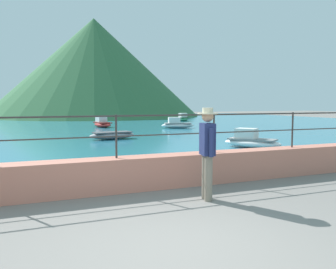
{
  "coord_description": "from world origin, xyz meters",
  "views": [
    {
      "loc": [
        -1.78,
        -3.88,
        1.84
      ],
      "look_at": [
        1.36,
        3.7,
        1.1
      ],
      "focal_mm": 37.74,
      "sensor_mm": 36.0,
      "label": 1
    }
  ],
  "objects_px": {
    "person_walking": "(207,149)",
    "boat_3": "(177,124)",
    "boat_0": "(112,135)",
    "boat_2": "(182,118)",
    "boat_4": "(102,123)",
    "boat_1": "(251,141)"
  },
  "relations": [
    {
      "from": "person_walking",
      "to": "boat_3",
      "type": "distance_m",
      "value": 18.29
    },
    {
      "from": "boat_2",
      "to": "boat_4",
      "type": "height_order",
      "value": "same"
    },
    {
      "from": "boat_0",
      "to": "boat_3",
      "type": "height_order",
      "value": "boat_3"
    },
    {
      "from": "boat_1",
      "to": "boat_2",
      "type": "height_order",
      "value": "same"
    },
    {
      "from": "boat_3",
      "to": "boat_4",
      "type": "bearing_deg",
      "value": 147.29
    },
    {
      "from": "boat_1",
      "to": "boat_2",
      "type": "relative_size",
      "value": 1.03
    },
    {
      "from": "person_walking",
      "to": "boat_0",
      "type": "xyz_separation_m",
      "value": [
        0.88,
        11.21,
        -0.72
      ]
    },
    {
      "from": "boat_2",
      "to": "boat_4",
      "type": "bearing_deg",
      "value": -147.14
    },
    {
      "from": "boat_2",
      "to": "boat_4",
      "type": "xyz_separation_m",
      "value": [
        -9.19,
        -5.93,
        0.0
      ]
    },
    {
      "from": "boat_2",
      "to": "person_walking",
      "type": "bearing_deg",
      "value": -113.83
    },
    {
      "from": "person_walking",
      "to": "boat_1",
      "type": "bearing_deg",
      "value": 48.29
    },
    {
      "from": "person_walking",
      "to": "boat_0",
      "type": "relative_size",
      "value": 0.73
    },
    {
      "from": "boat_1",
      "to": "boat_4",
      "type": "height_order",
      "value": "same"
    },
    {
      "from": "boat_0",
      "to": "boat_4",
      "type": "height_order",
      "value": "boat_4"
    },
    {
      "from": "boat_1",
      "to": "boat_3",
      "type": "bearing_deg",
      "value": 81.32
    },
    {
      "from": "person_walking",
      "to": "boat_2",
      "type": "distance_m",
      "value": 28.28
    },
    {
      "from": "boat_1",
      "to": "boat_2",
      "type": "distance_m",
      "value": 20.96
    },
    {
      "from": "boat_3",
      "to": "boat_1",
      "type": "bearing_deg",
      "value": -98.68
    },
    {
      "from": "boat_1",
      "to": "boat_3",
      "type": "xyz_separation_m",
      "value": [
        1.69,
        11.08,
        0.0
      ]
    },
    {
      "from": "boat_2",
      "to": "boat_3",
      "type": "height_order",
      "value": "same"
    },
    {
      "from": "boat_0",
      "to": "boat_1",
      "type": "height_order",
      "value": "boat_1"
    },
    {
      "from": "person_walking",
      "to": "boat_2",
      "type": "xyz_separation_m",
      "value": [
        11.42,
        25.86,
        -0.65
      ]
    }
  ]
}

